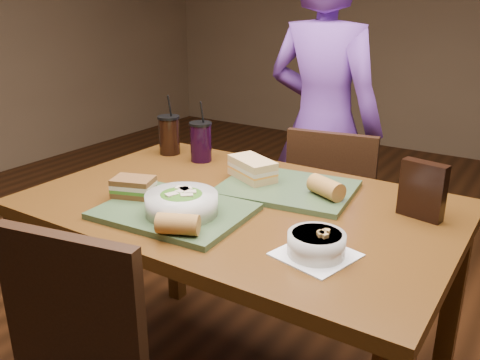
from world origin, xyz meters
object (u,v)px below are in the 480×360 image
chair_far (336,213)px  chip_bag (422,190)px  sandwich_near (134,187)px  salad_bowl (182,202)px  cup_berry (201,142)px  baguette_near (178,224)px  tray_near (175,211)px  dining_table (240,227)px  tray_far (287,188)px  cup_cola (169,135)px  diner (323,128)px  soup_bowl (316,244)px  sandwich_far (252,169)px  baguette_far (326,188)px

chair_far → chip_bag: bearing=-48.4°
chair_far → sandwich_near: size_ratio=5.86×
salad_bowl → cup_berry: bearing=121.4°
chair_far → baguette_near: size_ratio=7.66×
tray_near → dining_table: bearing=60.7°
tray_far → cup_cola: 0.62m
sandwich_near → cup_berry: size_ratio=0.61×
sandwich_near → baguette_near: bearing=-25.1°
diner → cup_cola: size_ratio=6.55×
tray_far → chip_bag: chip_bag is taller
diner → salad_bowl: bearing=98.5°
tray_near → tray_far: 0.39m
soup_bowl → chair_far: bearing=108.9°
diner → salad_bowl: 1.09m
salad_bowl → chip_bag: chip_bag is taller
sandwich_far → cup_berry: (-0.30, 0.11, 0.02)m
cup_berry → diner: bearing=69.1°
sandwich_near → cup_cola: size_ratio=0.60×
chair_far → cup_berry: size_ratio=3.61×
soup_bowl → cup_berry: bearing=146.5°
baguette_far → sandwich_near: bearing=-147.7°
diner → chair_far: bearing=136.5°
diner → sandwich_near: 1.07m
baguette_near → cup_cola: size_ratio=0.46×
sandwich_near → diner: bearing=81.6°
salad_bowl → baguette_near: 0.13m
sandwich_near → baguette_far: size_ratio=1.22×
tray_far → sandwich_far: bearing=179.2°
cup_berry → sandwich_far: bearing=-19.9°
salad_bowl → cup_berry: 0.56m
sandwich_near → baguette_far: (0.50, 0.32, 0.00)m
dining_table → tray_far: 0.20m
diner → salad_bowl: size_ratio=7.65×
diner → sandwich_near: diner is taller
tray_far → soup_bowl: size_ratio=2.02×
chair_far → sandwich_near: bearing=-110.4°
tray_near → salad_bowl: bearing=-21.8°
chair_far → chip_bag: size_ratio=5.07×
chip_bag → chair_far: bearing=142.4°
dining_table → baguette_far: bearing=31.7°
baguette_near → tray_near: bearing=133.3°
sandwich_far → chip_bag: bearing=1.9°
tray_far → baguette_near: baguette_near is taller
sandwich_far → baguette_far: 0.28m
chair_far → sandwich_near: 0.98m
soup_bowl → sandwich_near: sandwich_near is taller
baguette_near → baguette_far: bearing=64.7°
dining_table → sandwich_near: size_ratio=9.02×
baguette_near → chip_bag: 0.69m
tray_near → chair_far: bearing=80.2°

